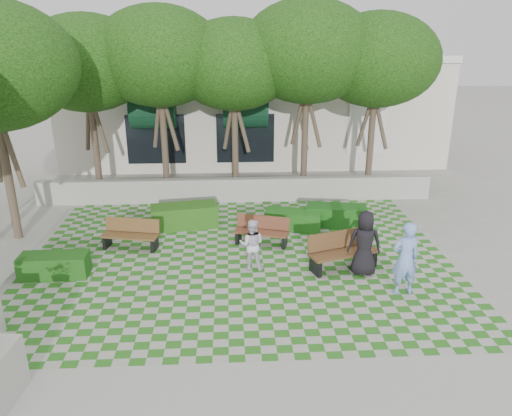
{
  "coord_description": "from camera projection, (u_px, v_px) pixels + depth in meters",
  "views": [
    {
      "loc": [
        -0.25,
        -12.02,
        6.32
      ],
      "look_at": [
        0.5,
        1.5,
        1.4
      ],
      "focal_mm": 35.0,
      "sensor_mm": 36.0,
      "label": 1
    }
  ],
  "objects": [
    {
      "name": "person_dark",
      "position": [
        365.0,
        243.0,
        13.29
      ],
      "size": [
        0.96,
        0.71,
        1.79
      ],
      "primitive_type": "imported",
      "rotation": [
        0.0,
        0.0,
        2.97
      ],
      "color": "black",
      "rests_on": "ground"
    },
    {
      "name": "bench_west",
      "position": [
        131.0,
        235.0,
        15.04
      ],
      "size": [
        1.77,
        0.9,
        0.89
      ],
      "rotation": [
        0.0,
        0.0,
        -0.21
      ],
      "color": "brown",
      "rests_on": "ground"
    },
    {
      "name": "hedge_midleft",
      "position": [
        184.0,
        216.0,
        16.65
      ],
      "size": [
        2.29,
        1.23,
        0.76
      ],
      "primitive_type": "cube",
      "rotation": [
        0.0,
        0.0,
        0.17
      ],
      "color": "#225015",
      "rests_on": "ground"
    },
    {
      "name": "bench_east",
      "position": [
        342.0,
        251.0,
        13.76
      ],
      "size": [
        2.05,
        1.24,
        1.02
      ],
      "rotation": [
        0.0,
        0.0,
        0.32
      ],
      "color": "#4F331B",
      "rests_on": "ground"
    },
    {
      "name": "hedge_east",
      "position": [
        336.0,
        216.0,
        16.77
      ],
      "size": [
        2.1,
        1.14,
        0.7
      ],
      "primitive_type": "cube",
      "rotation": [
        0.0,
        0.0,
        -0.18
      ],
      "color": "#144813",
      "rests_on": "ground"
    },
    {
      "name": "bench_mid",
      "position": [
        262.0,
        231.0,
        15.32
      ],
      "size": [
        1.74,
        1.01,
        0.87
      ],
      "rotation": [
        0.0,
        0.0,
        -0.3
      ],
      "color": "brown",
      "rests_on": "ground"
    },
    {
      "name": "person_white",
      "position": [
        252.0,
        244.0,
        13.65
      ],
      "size": [
        0.79,
        0.67,
        1.44
      ],
      "primitive_type": "imported",
      "rotation": [
        0.0,
        0.0,
        2.95
      ],
      "color": "silver",
      "rests_on": "ground"
    },
    {
      "name": "ground",
      "position": [
        241.0,
        276.0,
        13.45
      ],
      "size": [
        90.0,
        90.0,
        0.0
      ],
      "primitive_type": "plane",
      "color": "gray",
      "rests_on": "ground"
    },
    {
      "name": "retaining_wall",
      "position": [
        236.0,
        190.0,
        19.12
      ],
      "size": [
        15.0,
        0.36,
        0.9
      ],
      "primitive_type": "cube",
      "color": "#9E9B93",
      "rests_on": "ground"
    },
    {
      "name": "sidewalk_south",
      "position": [
        247.0,
        397.0,
        9.04
      ],
      "size": [
        16.0,
        2.0,
        0.01
      ],
      "primitive_type": "cube",
      "color": "#9E9B93",
      "rests_on": "ground"
    },
    {
      "name": "person_blue",
      "position": [
        405.0,
        259.0,
        12.27
      ],
      "size": [
        0.75,
        0.54,
        1.92
      ],
      "primitive_type": "imported",
      "rotation": [
        0.0,
        0.0,
        3.26
      ],
      "color": "#7C99E3",
      "rests_on": "ground"
    },
    {
      "name": "tree_row",
      "position": [
        180.0,
        62.0,
        17.17
      ],
      "size": [
        17.7,
        13.4,
        7.41
      ],
      "color": "#47382B",
      "rests_on": "ground"
    },
    {
      "name": "hedge_west",
      "position": [
        54.0,
        265.0,
        13.35
      ],
      "size": [
        1.8,
        0.76,
        0.62
      ],
      "primitive_type": "cube",
      "rotation": [
        0.0,
        0.0,
        0.03
      ],
      "color": "#174813",
      "rests_on": "ground"
    },
    {
      "name": "building",
      "position": [
        251.0,
        105.0,
        25.85
      ],
      "size": [
        18.0,
        8.92,
        5.15
      ],
      "color": "beige",
      "rests_on": "ground"
    },
    {
      "name": "hedge_midright",
      "position": [
        293.0,
        220.0,
        16.49
      ],
      "size": [
        1.94,
        1.17,
        0.64
      ],
      "primitive_type": "cube",
      "rotation": [
        0.0,
        0.0,
        -0.26
      ],
      "color": "#185015",
      "rests_on": "ground"
    },
    {
      "name": "lawn",
      "position": [
        240.0,
        260.0,
        14.39
      ],
      "size": [
        12.0,
        12.0,
        0.0
      ],
      "primitive_type": "plane",
      "color": "#2B721E",
      "rests_on": "ground"
    }
  ]
}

